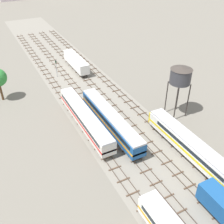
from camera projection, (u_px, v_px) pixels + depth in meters
ground_plane at (103, 107)px, 61.72m from camera, size 480.00×480.00×0.00m
ballast_bed at (103, 107)px, 61.71m from camera, size 17.18×176.00×0.01m
track_far_left at (75, 112)px, 59.86m from camera, size 2.40×126.00×0.29m
track_left at (92, 107)px, 61.54m from camera, size 2.40×126.00×0.29m
track_centre_left at (109, 103)px, 63.22m from camera, size 2.40×126.00×0.29m
track_centre at (125, 98)px, 64.90m from camera, size 2.40×126.00×0.29m
diesel_railcar_centre_mid at (188, 144)px, 46.92m from camera, size 2.96×20.50×3.80m
passenger_coach_left_midfar at (111, 119)px, 53.28m from camera, size 2.96×22.00×3.80m
passenger_coach_far_left_far at (85, 118)px, 53.71m from camera, size 2.96×22.00×3.80m
freight_boxcar_centre_left_farther at (76, 62)px, 77.87m from camera, size 2.87×14.00×3.60m
water_tower at (181, 76)px, 54.11m from camera, size 4.56×4.56×11.44m
signal_post_nearest at (56, 66)px, 73.45m from camera, size 0.28×0.47×5.01m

